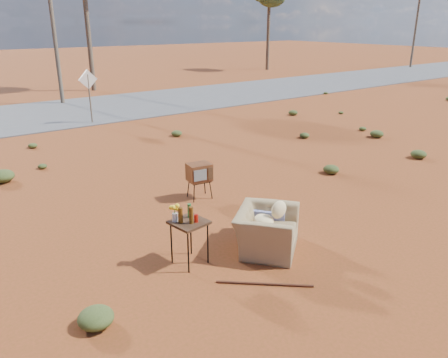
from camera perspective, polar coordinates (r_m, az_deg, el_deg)
ground at (r=8.40m, az=3.06°, el=-8.50°), size 140.00×140.00×0.00m
highway at (r=21.57m, az=-23.39°, el=7.62°), size 140.00×7.00×0.04m
armchair at (r=8.11m, az=5.58°, el=-5.78°), size 1.52×1.58×1.05m
tv_unit at (r=10.28m, az=-3.25°, el=0.82°), size 0.59×0.51×0.86m
side_table at (r=7.44m, az=-5.00°, el=-5.36°), size 0.63×0.63×1.11m
rusty_bar at (r=7.23m, az=5.31°, el=-13.48°), size 1.20×1.06×0.04m
road_sign at (r=18.91m, az=-17.26°, el=11.42°), size 0.78×0.06×2.19m
utility_pole_center at (r=24.13m, az=-21.51°, el=18.93°), size 1.40×0.20×8.00m
utility_pole_east at (r=45.15m, az=23.87°, el=18.45°), size 1.40×0.20×8.00m
scrub_patch at (r=11.48m, az=-14.35°, el=-0.38°), size 17.49×8.07×0.33m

